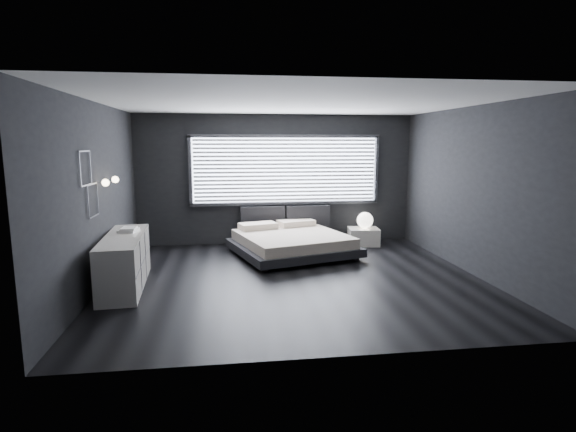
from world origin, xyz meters
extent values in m
plane|color=black|center=(0.00, 0.00, 0.00)|extent=(6.00, 6.00, 0.00)
plane|color=silver|center=(0.00, 0.00, 2.80)|extent=(6.00, 6.00, 0.00)
cube|color=black|center=(0.00, 2.75, 1.40)|extent=(6.00, 0.04, 2.80)
cube|color=black|center=(0.00, -2.75, 1.40)|extent=(6.00, 0.04, 2.80)
cube|color=black|center=(-3.00, 0.00, 1.40)|extent=(0.04, 5.50, 2.80)
cube|color=black|center=(3.00, 0.00, 1.40)|extent=(0.04, 5.50, 2.80)
cube|color=white|center=(0.20, 2.73, 1.61)|extent=(4.00, 0.02, 1.38)
cube|color=#47474C|center=(-1.84, 2.70, 1.61)|extent=(0.06, 0.08, 1.48)
cube|color=#47474C|center=(2.24, 2.70, 1.61)|extent=(0.06, 0.08, 1.48)
cube|color=#47474C|center=(0.20, 2.70, 2.34)|extent=(4.14, 0.08, 0.06)
cube|color=#47474C|center=(0.20, 2.70, 0.88)|extent=(4.14, 0.08, 0.06)
cube|color=silver|center=(0.20, 2.67, 1.61)|extent=(3.94, 0.03, 1.32)
cube|color=black|center=(-0.32, 2.64, 0.57)|extent=(0.96, 0.16, 0.52)
cube|color=black|center=(0.68, 2.64, 0.57)|extent=(0.96, 0.16, 0.52)
cylinder|color=silver|center=(-2.95, 0.05, 1.60)|extent=(0.10, 0.02, 0.02)
sphere|color=#FFE5B7|center=(-2.88, 0.05, 1.60)|extent=(0.11, 0.11, 0.11)
cylinder|color=silver|center=(-2.95, 0.65, 1.60)|extent=(0.10, 0.02, 0.02)
sphere|color=#FFE5B7|center=(-2.88, 0.65, 1.60)|extent=(0.11, 0.11, 0.11)
cube|color=#47474C|center=(-2.98, -0.55, 2.08)|extent=(0.01, 0.46, 0.02)
cube|color=#47474C|center=(-2.98, -0.55, 1.62)|extent=(0.01, 0.46, 0.02)
cube|color=#47474C|center=(-2.98, -0.32, 1.85)|extent=(0.01, 0.02, 0.46)
cube|color=#47474C|center=(-2.98, -0.78, 1.85)|extent=(0.01, 0.02, 0.46)
cube|color=#47474C|center=(-2.98, -0.30, 1.61)|extent=(0.01, 0.46, 0.02)
cube|color=#47474C|center=(-2.98, -0.30, 1.15)|extent=(0.01, 0.46, 0.02)
cube|color=#47474C|center=(-2.98, -0.07, 1.38)|extent=(0.01, 0.02, 0.46)
cube|color=#47474C|center=(-2.98, -0.53, 1.38)|extent=(0.01, 0.02, 0.46)
cube|color=black|center=(-0.47, 0.49, 0.04)|extent=(0.15, 0.15, 0.08)
cube|color=black|center=(1.30, 1.02, 0.04)|extent=(0.15, 0.15, 0.08)
cube|color=black|center=(-0.94, 2.08, 0.04)|extent=(0.15, 0.15, 0.08)
cube|color=black|center=(0.83, 2.61, 0.04)|extent=(0.15, 0.15, 0.08)
cube|color=black|center=(0.18, 1.55, 0.16)|extent=(2.63, 2.57, 0.16)
cube|color=beige|center=(0.18, 1.55, 0.33)|extent=(2.37, 2.37, 0.19)
cube|color=beige|center=(-0.45, 2.15, 0.49)|extent=(0.84, 0.61, 0.13)
cube|color=beige|center=(0.38, 2.40, 0.49)|extent=(0.84, 0.61, 0.13)
cube|color=silver|center=(1.84, 2.24, 0.18)|extent=(0.69, 0.59, 0.37)
sphere|color=white|center=(1.87, 2.24, 0.54)|extent=(0.35, 0.35, 0.35)
cube|color=silver|center=(-2.65, -0.03, 0.40)|extent=(0.69, 2.02, 0.79)
cube|color=#47474C|center=(-2.37, -0.01, 0.40)|extent=(0.14, 1.96, 0.77)
cube|color=white|center=(-2.64, 0.31, 0.81)|extent=(0.30, 0.37, 0.04)
cube|color=white|center=(-2.63, 0.29, 0.85)|extent=(0.23, 0.31, 0.03)
camera|label=1|loc=(-1.06, -6.99, 2.19)|focal=28.00mm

